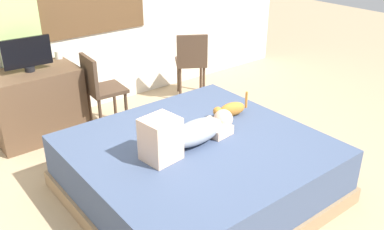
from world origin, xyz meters
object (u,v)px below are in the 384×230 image
at_px(person_lying, 187,133).
at_px(chair_by_desk, 100,87).
at_px(desk, 37,104).
at_px(cup, 58,55).
at_px(cat, 231,109).
at_px(chair_spare, 191,60).
at_px(tv_monitor, 27,54).
at_px(bed, 197,169).

height_order(person_lying, chair_by_desk, chair_by_desk).
bearing_deg(desk, cup, 29.21).
xyz_separation_m(cat, chair_spare, (0.70, 1.47, -0.06)).
xyz_separation_m(person_lying, tv_monitor, (-0.59, 1.85, 0.31)).
bearing_deg(tv_monitor, cup, 28.76).
height_order(person_lying, tv_monitor, tv_monitor).
xyz_separation_m(cup, chair_by_desk, (0.21, -0.50, -0.27)).
xyz_separation_m(person_lying, chair_spare, (1.35, 1.66, -0.10)).
relative_size(bed, chair_spare, 2.29).
distance_m(bed, desk, 2.00).
relative_size(cup, chair_by_desk, 0.10).
bearing_deg(chair_spare, tv_monitor, 174.27).
relative_size(bed, cat, 5.57).
bearing_deg(chair_by_desk, tv_monitor, 154.99).
bearing_deg(chair_spare, cat, -115.44).
height_order(person_lying, cat, person_lying).
bearing_deg(bed, cup, 97.70).
bearing_deg(desk, tv_monitor, 180.00).
height_order(person_lying, cup, person_lying).
xyz_separation_m(bed, chair_by_desk, (-0.07, 1.59, 0.26)).
distance_m(desk, chair_spare, 1.94).
bearing_deg(chair_by_desk, desk, 154.73).
bearing_deg(cat, desk, 126.42).
height_order(bed, chair_spare, chair_spare).
bearing_deg(cat, person_lying, -163.89).
height_order(tv_monitor, cup, tv_monitor).
height_order(cat, chair_by_desk, chair_by_desk).
xyz_separation_m(person_lying, desk, (-0.58, 1.85, -0.24)).
relative_size(chair_by_desk, chair_spare, 1.00).
xyz_separation_m(bed, tv_monitor, (-0.68, 1.88, 0.68)).
bearing_deg(tv_monitor, desk, 0.00).
distance_m(bed, tv_monitor, 2.11).
relative_size(cat, chair_spare, 0.41).
bearing_deg(cat, cup, 114.10).
relative_size(person_lying, cup, 10.96).
distance_m(desk, chair_by_desk, 0.68).
bearing_deg(desk, cat, -53.58).
height_order(desk, cup, cup).
relative_size(person_lying, chair_spare, 1.10).
bearing_deg(chair_spare, person_lying, -129.08).
relative_size(person_lying, desk, 1.05).
distance_m(bed, person_lying, 0.38).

